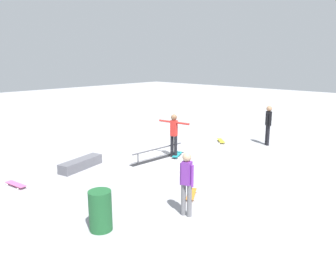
{
  "coord_description": "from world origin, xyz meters",
  "views": [
    {
      "loc": [
        8.82,
        7.99,
        3.64
      ],
      "look_at": [
        0.31,
        0.23,
        1.0
      ],
      "focal_mm": 35.54,
      "sensor_mm": 36.0,
      "label": 1
    }
  ],
  "objects": [
    {
      "name": "ground_plane",
      "position": [
        0.0,
        0.0,
        0.0
      ],
      "size": [
        60.0,
        60.0,
        0.0
      ],
      "primitive_type": "plane",
      "color": "#9E9EA3"
    },
    {
      "name": "grind_rail",
      "position": [
        0.31,
        -0.27,
        0.18
      ],
      "size": [
        2.55,
        0.41,
        0.41
      ],
      "rotation": [
        0.0,
        0.0,
        -0.07
      ],
      "color": "black",
      "rests_on": "ground_plane"
    },
    {
      "name": "loose_skateboard_yellow",
      "position": [
        -3.36,
        0.07,
        0.07
      ],
      "size": [
        0.69,
        0.72,
        0.09
      ],
      "rotation": [
        0.0,
        0.0,
        0.82
      ],
      "color": "yellow",
      "rests_on": "ground_plane"
    },
    {
      "name": "trash_bin",
      "position": [
        4.93,
        2.47,
        0.45
      ],
      "size": [
        0.5,
        0.5,
        0.89
      ],
      "primitive_type": "cylinder",
      "color": "#1E592D",
      "rests_on": "ground_plane"
    },
    {
      "name": "loose_skateboard_orange",
      "position": [
        2.2,
        2.81,
        0.07
      ],
      "size": [
        0.79,
        0.59,
        0.09
      ],
      "rotation": [
        0.0,
        0.0,
        3.69
      ],
      "color": "orange",
      "rests_on": "ground_plane"
    },
    {
      "name": "loose_skateboard_pink",
      "position": [
        5.09,
        -1.41,
        0.07
      ],
      "size": [
        0.33,
        0.82,
        0.09
      ],
      "rotation": [
        0.0,
        0.0,
        4.84
      ],
      "color": "#E05993",
      "rests_on": "ground_plane"
    },
    {
      "name": "skater_main",
      "position": [
        -0.23,
        0.03,
        0.95
      ],
      "size": [
        0.23,
        1.32,
        1.64
      ],
      "rotation": [
        0.0,
        0.0,
        4.83
      ],
      "color": "black",
      "rests_on": "ground_plane"
    },
    {
      "name": "skateboard_main",
      "position": [
        -0.39,
        0.07,
        0.07
      ],
      "size": [
        0.81,
        0.52,
        0.09
      ],
      "rotation": [
        0.0,
        0.0,
        3.58
      ],
      "color": "teal",
      "rests_on": "ground_plane"
    },
    {
      "name": "bystander_purple_shirt",
      "position": [
        3.16,
        3.41,
        0.88
      ],
      "size": [
        0.22,
        0.36,
        1.55
      ],
      "rotation": [
        0.0,
        0.0,
        4.95
      ],
      "color": "slate",
      "rests_on": "ground_plane"
    },
    {
      "name": "bystander_black_shirt",
      "position": [
        -4.31,
        1.79,
        0.96
      ],
      "size": [
        0.33,
        0.32,
        1.69
      ],
      "rotation": [
        0.0,
        0.0,
        0.76
      ],
      "color": "black",
      "rests_on": "ground_plane"
    },
    {
      "name": "skate_ledge",
      "position": [
        2.88,
        -1.42,
        0.16
      ],
      "size": [
        1.72,
        0.79,
        0.32
      ],
      "primitive_type": "cube",
      "rotation": [
        0.0,
        0.0,
        0.22
      ],
      "color": "#595960",
      "rests_on": "ground_plane"
    }
  ]
}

